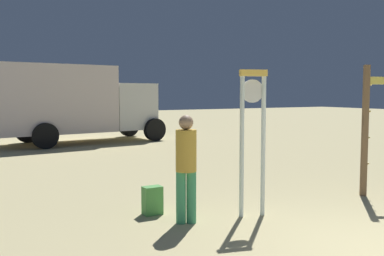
# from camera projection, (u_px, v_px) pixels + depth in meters

# --- Properties ---
(standing_clock) EXTENTS (0.44, 0.19, 2.29)m
(standing_clock) POSITION_uv_depth(u_px,v_px,m) (253.00, 129.00, 6.80)
(standing_clock) COLOR silver
(standing_clock) RESTS_ON ground_plane
(arrow_sign) EXTENTS (0.95, 0.69, 2.45)m
(arrow_sign) POSITION_uv_depth(u_px,v_px,m) (383.00, 109.00, 8.11)
(arrow_sign) COLOR brown
(arrow_sign) RESTS_ON ground_plane
(person_near_clock) EXTENTS (0.31, 0.31, 1.61)m
(person_near_clock) POSITION_uv_depth(u_px,v_px,m) (186.00, 163.00, 6.45)
(person_near_clock) COLOR #3B9461
(person_near_clock) RESTS_ON ground_plane
(backpack) EXTENTS (0.30, 0.24, 0.45)m
(backpack) POSITION_uv_depth(u_px,v_px,m) (152.00, 201.00, 6.98)
(backpack) COLOR #529C4B
(backpack) RESTS_ON ground_plane
(box_truck_near) EXTENTS (6.48, 3.02, 2.94)m
(box_truck_near) POSITION_uv_depth(u_px,v_px,m) (72.00, 102.00, 16.68)
(box_truck_near) COLOR silver
(box_truck_near) RESTS_ON ground_plane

